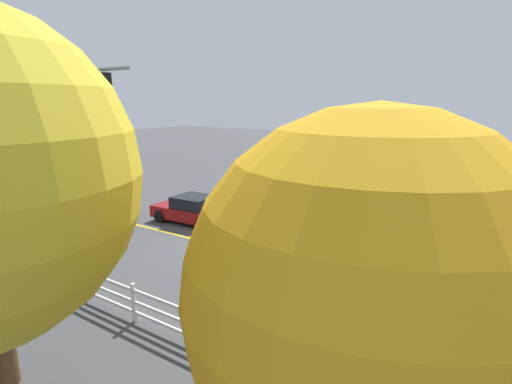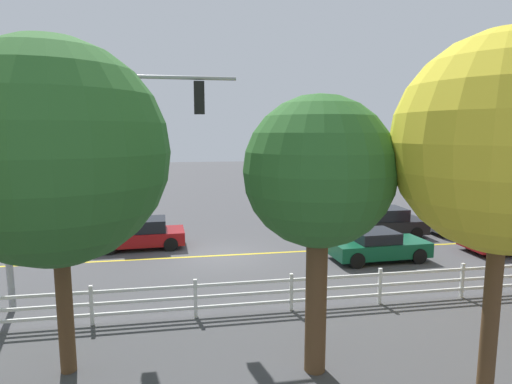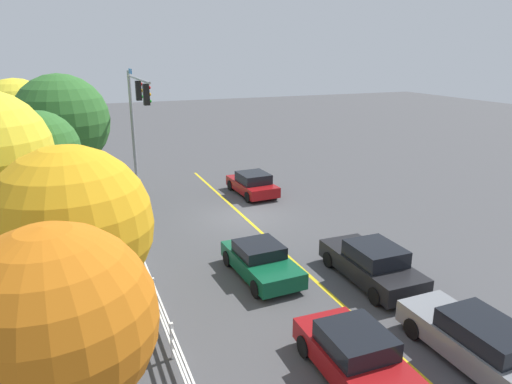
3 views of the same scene
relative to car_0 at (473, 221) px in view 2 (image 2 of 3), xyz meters
The scene contains 12 objects.
ground_plane 13.83m from the car_0, ahead, with size 120.00×120.00×0.00m, color #444447.
lane_center_stripe 9.89m from the car_0, 10.42° to the left, with size 28.00×0.16×0.01m, color gold.
signal_assembly 19.98m from the car_0, 18.88° to the left, with size 7.06×0.38×7.47m.
car_0 is the anchor object (origin of this frame).
car_1 17.28m from the car_0, ahead, with size 4.09×2.11×1.39m.
car_2 8.06m from the car_0, 26.10° to the left, with size 4.15×2.06×1.28m.
car_3 3.56m from the car_0, 78.45° to the left, with size 4.33×1.96×1.39m.
car_4 5.25m from the car_0, ahead, with size 4.65×2.00×1.52m.
white_rail_fence 13.27m from the car_0, 36.25° to the left, with size 26.10×0.10×1.15m.
tree_1 21.08m from the car_0, 29.50° to the left, with size 4.83×4.83×7.37m.
tree_2 17.10m from the car_0, 41.75° to the left, with size 3.27×3.27×6.19m.
tree_5 16.17m from the car_0, 53.69° to the left, with size 4.28×4.28×7.32m.
Camera 2 is at (1.59, 17.83, 5.38)m, focal length 29.29 mm.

